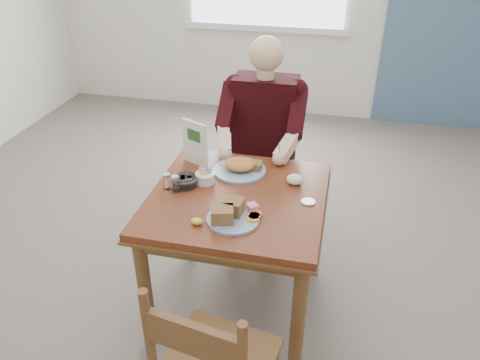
% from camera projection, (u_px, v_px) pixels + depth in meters
% --- Properties ---
extents(floor, '(6.00, 6.00, 0.00)m').
position_uv_depth(floor, '(238.00, 300.00, 2.81)').
color(floor, '#645C51').
rests_on(floor, ground).
extents(lemon_wedge, '(0.07, 0.06, 0.03)m').
position_uv_depth(lemon_wedge, '(197.00, 221.00, 2.20)').
color(lemon_wedge, yellow).
rests_on(lemon_wedge, table).
extents(napkin, '(0.10, 0.09, 0.06)m').
position_uv_depth(napkin, '(295.00, 179.00, 2.51)').
color(napkin, white).
rests_on(napkin, table).
extents(metal_dish, '(0.07, 0.07, 0.01)m').
position_uv_depth(metal_dish, '(308.00, 202.00, 2.36)').
color(metal_dish, silver).
rests_on(metal_dish, table).
extents(table, '(0.92, 0.92, 0.75)m').
position_uv_depth(table, '(237.00, 213.00, 2.48)').
color(table, maroon).
rests_on(table, ground).
extents(chair_far, '(0.42, 0.42, 0.95)m').
position_uv_depth(chair_far, '(264.00, 168.00, 3.23)').
color(chair_far, brown).
rests_on(chair_far, ground).
extents(diner, '(0.53, 0.56, 1.39)m').
position_uv_depth(diner, '(263.00, 129.00, 2.99)').
color(diner, '#9C9675').
rests_on(diner, chair_far).
extents(near_plate, '(0.28, 0.28, 0.09)m').
position_uv_depth(near_plate, '(231.00, 214.00, 2.23)').
color(near_plate, white).
rests_on(near_plate, table).
extents(far_plate, '(0.30, 0.30, 0.08)m').
position_uv_depth(far_plate, '(241.00, 167.00, 2.62)').
color(far_plate, white).
rests_on(far_plate, table).
extents(caddy, '(0.12, 0.12, 0.08)m').
position_uv_depth(caddy, '(205.00, 178.00, 2.52)').
color(caddy, white).
rests_on(caddy, table).
extents(shakers, '(0.10, 0.06, 0.09)m').
position_uv_depth(shakers, '(171.00, 182.00, 2.45)').
color(shakers, white).
rests_on(shakers, table).
extents(creamer, '(0.16, 0.16, 0.06)m').
position_uv_depth(creamer, '(185.00, 181.00, 2.49)').
color(creamer, white).
rests_on(creamer, table).
extents(menu, '(0.17, 0.09, 0.27)m').
position_uv_depth(menu, '(195.00, 143.00, 2.65)').
color(menu, white).
rests_on(menu, table).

